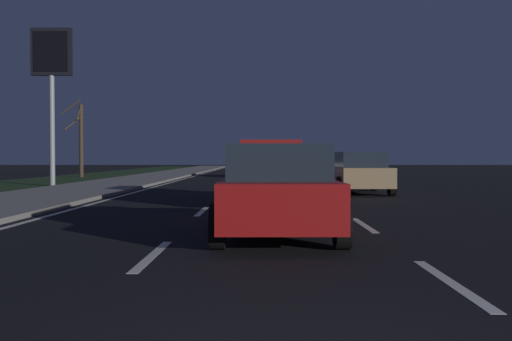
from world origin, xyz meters
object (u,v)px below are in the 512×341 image
at_px(sedan_silver, 263,166).
at_px(bare_tree_far, 80,138).
at_px(sedan_red, 276,190).
at_px(sedan_tan, 358,172).
at_px(pickup_truck, 271,170).
at_px(sedan_white, 313,165).
at_px(gas_price_sign, 51,67).

xyz_separation_m(sedan_silver, bare_tree_far, (-0.21, 12.43, 1.90)).
xyz_separation_m(sedan_red, sedan_tan, (11.28, -3.36, 0.00)).
relative_size(pickup_truck, sedan_red, 1.23).
distance_m(sedan_white, gas_price_sign, 21.10).
distance_m(sedan_red, sedan_silver, 28.44).
bearing_deg(pickup_truck, bare_tree_far, 30.77).
bearing_deg(bare_tree_far, pickup_truck, -149.23).
distance_m(sedan_white, sedan_silver, 5.03).
bearing_deg(bare_tree_far, sedan_tan, -136.66).
distance_m(pickup_truck, sedan_tan, 5.45).
height_order(sedan_red, sedan_white, same).
relative_size(pickup_truck, gas_price_sign, 0.74).
height_order(sedan_white, gas_price_sign, gas_price_sign).
distance_m(gas_price_sign, bare_tree_far, 12.47).
bearing_deg(sedan_red, sedan_tan, -16.58).
relative_size(sedan_red, sedan_silver, 1.00).
bearing_deg(sedan_tan, gas_price_sign, 69.23).
xyz_separation_m(sedan_tan, gas_price_sign, (5.09, 13.42, 4.77)).
xyz_separation_m(sedan_white, sedan_silver, (-3.31, 3.79, 0.00)).
bearing_deg(bare_tree_far, sedan_silver, -89.04).
xyz_separation_m(sedan_red, gas_price_sign, (16.37, 10.06, 4.77)).
bearing_deg(sedan_white, sedan_red, 173.56).
height_order(sedan_tan, sedan_white, same).
distance_m(sedan_tan, gas_price_sign, 15.13).
relative_size(sedan_tan, sedan_silver, 1.00).
bearing_deg(sedan_silver, sedan_white, -48.90).
xyz_separation_m(sedan_red, sedan_white, (31.74, -3.58, 0.00)).
relative_size(sedan_white, sedan_silver, 1.00).
height_order(sedan_silver, bare_tree_far, bare_tree_far).
bearing_deg(pickup_truck, gas_price_sign, 47.02).
xyz_separation_m(sedan_tan, sedan_white, (20.46, -0.22, 0.00)).
height_order(pickup_truck, sedan_white, pickup_truck).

